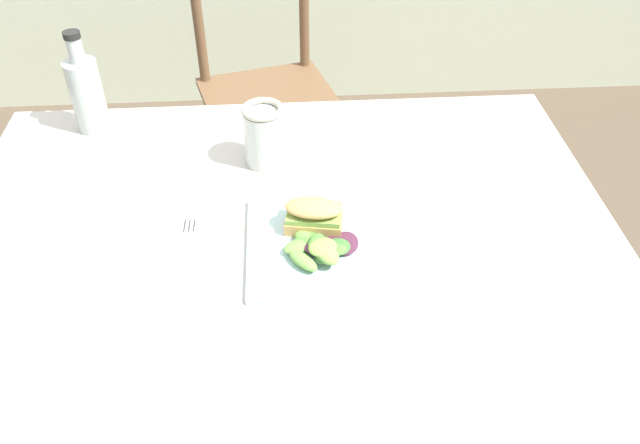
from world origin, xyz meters
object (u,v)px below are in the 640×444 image
object	(u,v)px
fork_on_napkin	(186,250)
bottle_cold_brew	(88,97)
mason_jar_iced_tea	(264,138)
dining_table	(288,291)
sandwich_half_front	(314,215)
chair_wooden_far	(267,92)
plate_lunch	(322,245)

from	to	relation	value
fork_on_napkin	bottle_cold_brew	size ratio (longest dim) A/B	0.88
mason_jar_iced_tea	dining_table	bearing A→B (deg)	-82.11
sandwich_half_front	mason_jar_iced_tea	distance (m)	0.23
sandwich_half_front	bottle_cold_brew	world-z (taller)	bottle_cold_brew
dining_table	fork_on_napkin	size ratio (longest dim) A/B	6.17
chair_wooden_far	plate_lunch	size ratio (longest dim) A/B	3.55
chair_wooden_far	fork_on_napkin	xyz separation A→B (m)	(-0.12, -1.05, 0.30)
fork_on_napkin	mason_jar_iced_tea	bearing A→B (deg)	62.37
fork_on_napkin	bottle_cold_brew	xyz separation A→B (m)	(-0.22, 0.40, 0.07)
sandwich_half_front	fork_on_napkin	xyz separation A→B (m)	(-0.21, -0.04, -0.03)
chair_wooden_far	fork_on_napkin	bearing A→B (deg)	-96.58
chair_wooden_far	fork_on_napkin	distance (m)	1.10
chair_wooden_far	plate_lunch	distance (m)	1.10
plate_lunch	fork_on_napkin	world-z (taller)	plate_lunch
fork_on_napkin	mason_jar_iced_tea	size ratio (longest dim) A/B	1.52
plate_lunch	sandwich_half_front	size ratio (longest dim) A/B	2.36
plate_lunch	bottle_cold_brew	distance (m)	0.60
plate_lunch	mason_jar_iced_tea	size ratio (longest dim) A/B	2.01
plate_lunch	fork_on_napkin	size ratio (longest dim) A/B	1.32
dining_table	mason_jar_iced_tea	distance (m)	0.29
chair_wooden_far	sandwich_half_front	world-z (taller)	chair_wooden_far
sandwich_half_front	fork_on_napkin	world-z (taller)	sandwich_half_front
plate_lunch	mason_jar_iced_tea	bearing A→B (deg)	109.87
plate_lunch	fork_on_napkin	bearing A→B (deg)	179.65
dining_table	bottle_cold_brew	size ratio (longest dim) A/B	5.42
fork_on_napkin	bottle_cold_brew	bearing A→B (deg)	119.35
chair_wooden_far	bottle_cold_brew	distance (m)	0.83
plate_lunch	fork_on_napkin	distance (m)	0.22
bottle_cold_brew	chair_wooden_far	bearing A→B (deg)	62.42
mason_jar_iced_tea	fork_on_napkin	bearing A→B (deg)	-117.63
fork_on_napkin	mason_jar_iced_tea	world-z (taller)	mason_jar_iced_tea
plate_lunch	bottle_cold_brew	size ratio (longest dim) A/B	1.16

